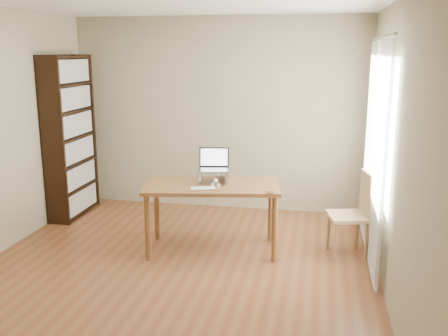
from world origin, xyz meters
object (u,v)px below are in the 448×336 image
bookshelf (70,137)px  laptop (215,164)px  keyboard (203,189)px  cat (216,176)px  desk (212,193)px  chair (355,212)px

bookshelf → laptop: size_ratio=5.89×
keyboard → cat: 0.34m
bookshelf → keyboard: bearing=-28.1°
desk → cat: bearing=67.9°
desk → keyboard: (-0.05, -0.22, 0.10)m
keyboard → chair: 1.63m
desk → cat: cat is taller
desk → cat: 0.20m
keyboard → chair: size_ratio=0.33×
laptop → cat: 0.13m
bookshelf → desk: size_ratio=1.37×
cat → bookshelf: bearing=147.4°
chair → keyboard: bearing=-179.4°
bookshelf → keyboard: (2.04, -1.09, -0.29)m
bookshelf → cat: (2.11, -0.76, -0.23)m
cat → chair: size_ratio=0.53×
chair → cat: bearing=168.8°
laptop → chair: size_ratio=0.39×
desk → laptop: laptop is taller
bookshelf → chair: 3.72m
desk → chair: size_ratio=1.69×
desk → chair: bearing=-3.9°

